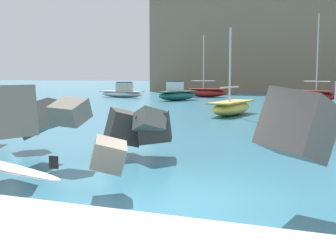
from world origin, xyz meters
The scene contains 7 objects.
ground_plane centered at (0.00, 0.00, 0.00)m, with size 400.00×400.00×0.00m, color #2D6B84.
breakwater_jetty centered at (-2.30, 1.25, 1.27)m, with size 33.46×7.21×2.67m.
boat_near_centre centered at (-13.18, 34.62, 0.64)m, with size 3.52×5.23×1.97m.
boat_mid_right centered at (-0.46, 38.30, 0.59)m, with size 5.33×5.18×8.31m.
boat_far_left centered at (-21.47, 38.67, 0.55)m, with size 6.29×3.04×1.78m.
boat_far_centre centered at (-3.94, 19.73, 0.49)m, with size 2.07×5.55×5.38m.
boat_far_right centered at (-12.58, 42.57, 0.56)m, with size 4.76×1.89×7.08m.
Camera 1 is at (2.98, -8.44, 2.45)m, focal length 49.15 mm.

